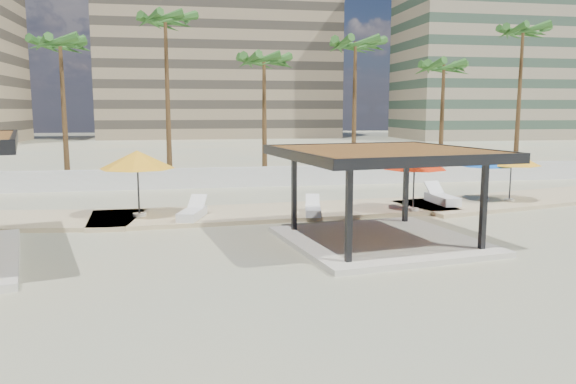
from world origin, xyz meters
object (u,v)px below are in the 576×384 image
(lounger_a, at_px, (193,213))
(lounger_b, at_px, (313,210))
(umbrella_c, at_px, (414,161))
(pavilion_central, at_px, (382,187))
(lounger_c, at_px, (442,198))

(lounger_a, distance_m, lounger_b, 5.09)
(umbrella_c, height_order, lounger_b, umbrella_c)
(pavilion_central, xyz_separation_m, lounger_b, (-1.27, 4.96, -1.62))
(pavilion_central, relative_size, lounger_c, 3.02)
(pavilion_central, relative_size, lounger_a, 3.20)
(lounger_b, bearing_deg, lounger_c, -64.90)
(pavilion_central, height_order, umbrella_c, pavilion_central)
(umbrella_c, distance_m, lounger_c, 3.35)
(umbrella_c, relative_size, lounger_b, 1.45)
(lounger_b, height_order, lounger_c, lounger_c)
(lounger_c, bearing_deg, umbrella_c, 126.15)
(lounger_b, distance_m, lounger_c, 6.87)
(lounger_a, bearing_deg, lounger_b, -72.74)
(pavilion_central, distance_m, umbrella_c, 5.91)
(lounger_a, xyz_separation_m, lounger_b, (5.09, -0.00, -0.02))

